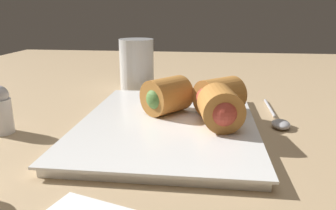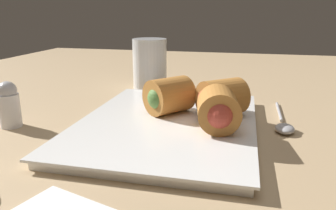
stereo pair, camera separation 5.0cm
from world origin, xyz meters
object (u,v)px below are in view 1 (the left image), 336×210
at_px(serving_plate, 168,124).
at_px(salt_shaker, 0,110).
at_px(spoon, 279,121).
at_px(drinking_glass, 137,65).

relative_size(serving_plate, salt_shaker, 4.78).
xyz_separation_m(spoon, salt_shaker, (-0.08, 0.39, 0.03)).
relative_size(serving_plate, drinking_glass, 3.03).
bearing_deg(spoon, serving_plate, 103.99).
bearing_deg(salt_shaker, spoon, -78.12).
bearing_deg(serving_plate, spoon, -76.01).
bearing_deg(drinking_glass, salt_shaker, 153.79).
height_order(serving_plate, drinking_glass, drinking_glass).
bearing_deg(serving_plate, drinking_glass, 22.14).
relative_size(drinking_glass, salt_shaker, 1.58).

